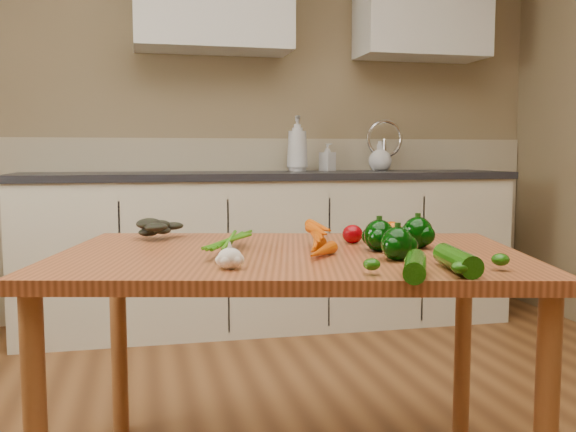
% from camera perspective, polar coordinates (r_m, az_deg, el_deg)
% --- Properties ---
extents(room, '(4.04, 5.04, 2.64)m').
position_cam_1_polar(room, '(1.75, 4.82, 13.44)').
color(room, brown).
rests_on(room, ground).
extents(counter_run, '(2.84, 0.64, 1.14)m').
position_cam_1_polar(counter_run, '(3.78, -1.52, -2.79)').
color(counter_run, beige).
rests_on(counter_run, ground).
extents(table, '(1.51, 1.15, 0.72)m').
position_cam_1_polar(table, '(1.90, 0.21, -5.57)').
color(table, '#AF5B33').
rests_on(table, ground).
extents(soap_bottle_a, '(0.14, 0.14, 0.33)m').
position_cam_1_polar(soap_bottle_a, '(3.86, 0.84, 6.46)').
color(soap_bottle_a, silver).
rests_on(soap_bottle_a, counter_run).
extents(soap_bottle_b, '(0.11, 0.11, 0.17)m').
position_cam_1_polar(soap_bottle_b, '(3.99, 3.52, 5.25)').
color(soap_bottle_b, silver).
rests_on(soap_bottle_b, counter_run).
extents(soap_bottle_c, '(0.15, 0.15, 0.18)m').
position_cam_1_polar(soap_bottle_c, '(4.01, 8.19, 5.29)').
color(soap_bottle_c, silver).
rests_on(soap_bottle_c, counter_run).
extents(carrot_bunch, '(0.29, 0.24, 0.07)m').
position_cam_1_polar(carrot_bunch, '(1.86, 0.13, -2.23)').
color(carrot_bunch, '#D45105').
rests_on(carrot_bunch, table).
extents(leafy_greens, '(0.19, 0.17, 0.10)m').
position_cam_1_polar(leafy_greens, '(2.18, -10.97, -0.82)').
color(leafy_greens, black).
rests_on(leafy_greens, table).
extents(garlic_bulb, '(0.06, 0.06, 0.05)m').
position_cam_1_polar(garlic_bulb, '(1.60, -5.20, -3.78)').
color(garlic_bulb, white).
rests_on(garlic_bulb, table).
extents(pepper_a, '(0.09, 0.09, 0.09)m').
position_cam_1_polar(pepper_a, '(1.91, 8.10, -1.74)').
color(pepper_a, black).
rests_on(pepper_a, table).
extents(pepper_b, '(0.09, 0.09, 0.09)m').
position_cam_1_polar(pepper_b, '(1.98, 11.44, -1.48)').
color(pepper_b, black).
rests_on(pepper_b, table).
extents(pepper_c, '(0.09, 0.09, 0.09)m').
position_cam_1_polar(pepper_c, '(1.75, 9.70, -2.46)').
color(pepper_c, black).
rests_on(pepper_c, table).
extents(tomato_a, '(0.07, 0.07, 0.06)m').
position_cam_1_polar(tomato_a, '(2.06, 5.76, -1.61)').
color(tomato_a, '#880208').
rests_on(tomato_a, table).
extents(tomato_b, '(0.07, 0.07, 0.06)m').
position_cam_1_polar(tomato_b, '(2.14, 9.22, -1.33)').
color(tomato_b, '#DE5305').
rests_on(tomato_b, table).
extents(tomato_c, '(0.06, 0.06, 0.06)m').
position_cam_1_polar(tomato_c, '(2.03, 11.55, -1.82)').
color(tomato_c, '#DE5305').
rests_on(tomato_c, table).
extents(zucchini_a, '(0.09, 0.22, 0.06)m').
position_cam_1_polar(zucchini_a, '(1.62, 14.79, -3.81)').
color(zucchini_a, '#144A07').
rests_on(zucchini_a, table).
extents(zucchini_b, '(0.13, 0.21, 0.05)m').
position_cam_1_polar(zucchini_b, '(1.53, 11.24, -4.37)').
color(zucchini_b, '#144A07').
rests_on(zucchini_b, table).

